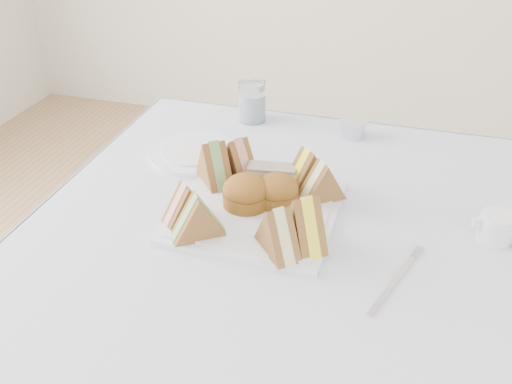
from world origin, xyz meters
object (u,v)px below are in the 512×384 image
(serving_plate, at_px, (256,211))
(water_glass, at_px, (252,101))
(table, at_px, (294,372))
(creamer_jug, at_px, (496,227))

(serving_plate, height_order, water_glass, water_glass)
(table, distance_m, water_glass, 0.65)
(creamer_jug, bearing_deg, serving_plate, 168.32)
(table, height_order, water_glass, water_glass)
(water_glass, bearing_deg, serving_plate, -72.41)
(table, relative_size, creamer_jug, 14.81)
(serving_plate, height_order, creamer_jug, creamer_jug)
(serving_plate, relative_size, creamer_jug, 4.95)
(serving_plate, bearing_deg, table, -18.65)
(table, xyz_separation_m, creamer_jug, (0.34, 0.08, 0.40))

